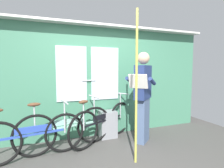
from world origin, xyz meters
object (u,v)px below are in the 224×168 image
(bicycle_near_door, at_px, (33,137))
(handrail_pole, at_px, (136,88))
(trash_bin_by_wall, at_px, (108,124))
(bicycle_by_pole, at_px, (67,128))
(passenger_reading_newspaper, at_px, (143,95))
(bicycle_leaning_behind, at_px, (104,122))

(bicycle_near_door, distance_m, handrail_pole, 1.79)
(trash_bin_by_wall, relative_size, handrail_pole, 0.24)
(bicycle_by_pole, xyz_separation_m, passenger_reading_newspaper, (1.42, -0.18, 0.55))
(trash_bin_by_wall, distance_m, handrail_pole, 1.40)
(bicycle_leaning_behind, xyz_separation_m, bicycle_by_pole, (-0.73, -0.13, 0.00))
(bicycle_leaning_behind, relative_size, bicycle_by_pole, 0.89)
(bicycle_near_door, bearing_deg, bicycle_leaning_behind, 4.41)
(bicycle_leaning_behind, distance_m, handrail_pole, 1.24)
(bicycle_leaning_behind, bearing_deg, passenger_reading_newspaper, -53.35)
(bicycle_leaning_behind, relative_size, passenger_reading_newspaper, 0.88)
(bicycle_leaning_behind, distance_m, passenger_reading_newspaper, 0.94)
(bicycle_by_pole, bearing_deg, bicycle_leaning_behind, -1.70)
(bicycle_leaning_behind, bearing_deg, bicycle_by_pole, 160.68)
(bicycle_leaning_behind, bearing_deg, handrail_pole, -107.03)
(handrail_pole, bearing_deg, bicycle_by_pole, 138.75)
(bicycle_leaning_behind, relative_size, trash_bin_by_wall, 2.78)
(bicycle_by_pole, bearing_deg, handrail_pole, -52.99)
(bicycle_by_pole, xyz_separation_m, handrail_pole, (0.93, -0.82, 0.77))
(bicycle_near_door, xyz_separation_m, trash_bin_by_wall, (1.40, 0.45, -0.09))
(bicycle_by_pole, relative_size, handrail_pole, 0.76)
(passenger_reading_newspaper, bearing_deg, handrail_pole, 11.48)
(bicycle_near_door, relative_size, bicycle_by_pole, 0.95)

